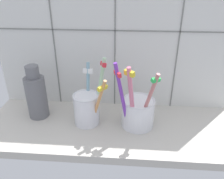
{
  "coord_description": "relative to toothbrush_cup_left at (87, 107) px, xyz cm",
  "views": [
    {
      "loc": [
        3.67,
        -46.02,
        36.01
      ],
      "look_at": [
        0.0,
        1.08,
        11.69
      ],
      "focal_mm": 36.32,
      "sensor_mm": 36.0,
      "label": 1
    }
  ],
  "objects": [
    {
      "name": "ceramic_vase",
      "position": [
        -13.55,
        2.14,
        1.66
      ],
      "size": [
        5.16,
        5.16,
        14.19
      ],
      "color": "slate",
      "rests_on": "counter_slab"
    },
    {
      "name": "toothbrush_cup_left",
      "position": [
        0.0,
        0.0,
        0.0
      ],
      "size": [
        8.98,
        9.05,
        17.0
      ],
      "color": "white",
      "rests_on": "counter_slab"
    },
    {
      "name": "toothbrush_cup_right",
      "position": [
        12.38,
        -0.32,
        -0.38
      ],
      "size": [
        10.02,
        9.83,
        17.8
      ],
      "color": "white",
      "rests_on": "counter_slab"
    },
    {
      "name": "counter_slab",
      "position": [
        6.13,
        -1.14,
        -5.59
      ],
      "size": [
        64.0,
        22.0,
        2.0
      ],
      "primitive_type": "cube",
      "color": "#BCB7AD",
      "rests_on": "ground"
    },
    {
      "name": "tile_wall_back",
      "position": [
        6.13,
        10.86,
        15.91
      ],
      "size": [
        64.0,
        2.2,
        45.0
      ],
      "color": "silver",
      "rests_on": "ground"
    }
  ]
}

